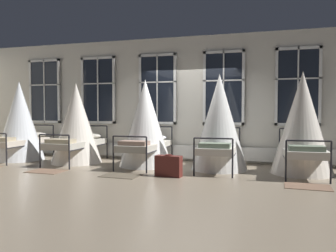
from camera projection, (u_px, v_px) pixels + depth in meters
ground at (180, 167)px, 8.29m from camera, size 25.23×25.23×0.00m
back_wall_with_windows at (190, 99)px, 9.34m from camera, size 13.61×0.10×3.41m
window_bank at (189, 118)px, 9.24m from camera, size 10.31×0.10×2.89m
cot_first at (20, 122)px, 9.52m from camera, size 1.32×2.01×2.20m
cot_second at (76, 124)px, 8.97m from camera, size 1.32×2.00×2.12m
cot_third at (145, 125)px, 8.47m from camera, size 1.32×2.01×2.15m
cot_fourth at (219, 124)px, 7.96m from camera, size 1.32×2.01×2.24m
cot_fifth at (302, 125)px, 7.40m from camera, size 1.32×2.02×2.24m
rug_second at (46, 171)px, 7.70m from camera, size 0.81×0.58×0.01m
rug_third at (121, 176)px, 7.18m from camera, size 0.83×0.60×0.01m
rug_fifth at (308, 187)px, 6.15m from camera, size 0.82×0.60×0.01m
suitcase_dark at (168, 166)px, 7.10m from camera, size 0.58×0.27×0.47m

